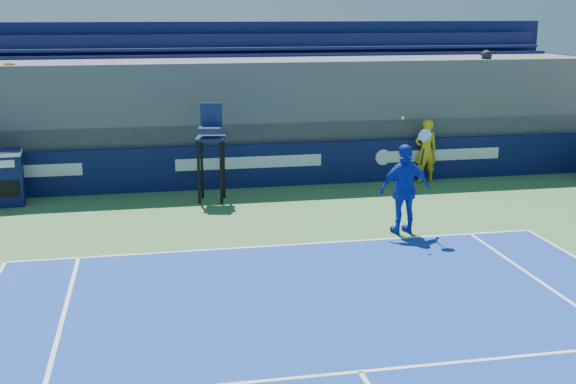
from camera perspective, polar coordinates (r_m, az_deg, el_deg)
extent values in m
imported|color=gold|center=(20.66, 10.83, 3.22)|extent=(0.66, 0.45, 1.78)
cube|color=white|center=(14.94, -0.28, -4.22)|extent=(10.97, 0.07, 0.00)
cube|color=white|center=(10.03, 5.74, -13.94)|extent=(8.23, 0.07, 0.00)
cube|color=#0B1343|center=(19.77, -3.10, 2.06)|extent=(20.40, 0.20, 1.20)
cube|color=white|center=(19.75, -20.57, 1.52)|extent=(3.20, 0.01, 0.32)
cube|color=white|center=(19.64, -3.06, 2.34)|extent=(4.00, 0.01, 0.32)
cube|color=white|center=(21.09, 11.92, 2.88)|extent=(3.60, 0.01, 0.32)
cylinder|color=white|center=(20.50, 7.53, 2.74)|extent=(0.44, 0.01, 0.44)
cube|color=black|center=(18.90, -21.25, 0.24)|extent=(0.55, 0.07, 0.40)
cylinder|color=black|center=(18.12, -7.06, 1.51)|extent=(0.08, 0.08, 1.60)
cylinder|color=black|center=(18.04, -5.30, 1.50)|extent=(0.08, 0.08, 1.60)
cylinder|color=black|center=(18.66, -6.82, 1.88)|extent=(0.08, 0.08, 1.60)
cylinder|color=black|center=(18.59, -5.11, 1.88)|extent=(0.08, 0.08, 1.60)
cube|color=#0E1647|center=(18.19, -6.14, 4.25)|extent=(0.83, 0.83, 0.06)
cube|color=navy|center=(18.05, -6.20, 4.98)|extent=(0.63, 0.56, 0.08)
cube|color=#152150|center=(18.36, -6.08, 6.08)|extent=(0.55, 0.18, 0.60)
imported|color=#152EB1|center=(15.72, 9.22, 0.22)|extent=(1.20, 0.61, 1.97)
cylinder|color=black|center=(15.66, 10.58, 2.75)|extent=(0.04, 0.15, 0.39)
torus|color=silver|center=(15.51, 10.76, 4.44)|extent=(0.30, 0.12, 0.29)
cylinder|color=silver|center=(15.51, 10.76, 4.44)|extent=(0.25, 0.09, 0.24)
sphere|color=#CBD930|center=(15.28, 9.06, 5.77)|extent=(0.07, 0.07, 0.07)
cube|color=#56575C|center=(21.43, -3.85, 5.96)|extent=(20.40, 3.60, 3.38)
cube|color=#56575C|center=(20.14, -3.35, 4.82)|extent=(20.40, 0.90, 0.55)
cube|color=#14194B|center=(19.97, -3.33, 6.12)|extent=(20.00, 0.45, 0.08)
cube|color=#14194B|center=(20.19, -3.44, 6.78)|extent=(20.00, 0.06, 0.45)
cube|color=#56575C|center=(20.94, -3.71, 6.69)|extent=(20.40, 0.90, 0.55)
cube|color=#14194B|center=(20.79, -3.69, 7.96)|extent=(20.00, 0.45, 0.08)
cube|color=#14194B|center=(21.02, -3.79, 8.57)|extent=(20.00, 0.06, 0.45)
cube|color=#56575C|center=(21.77, -4.04, 8.43)|extent=(20.40, 0.90, 0.55)
cube|color=#14194B|center=(21.63, -4.03, 9.65)|extent=(20.00, 0.45, 0.08)
cube|color=#14194B|center=(21.86, -4.12, 10.22)|extent=(20.00, 0.06, 0.45)
cube|color=#56575C|center=(22.61, -4.35, 10.03)|extent=(20.40, 0.90, 0.55)
cube|color=#14194B|center=(22.49, -4.34, 11.22)|extent=(20.00, 0.45, 0.08)
cube|color=#14194B|center=(22.72, -4.43, 11.75)|extent=(20.00, 0.06, 0.45)
cube|color=#0C1647|center=(23.29, -4.48, 7.86)|extent=(20.80, 0.30, 4.40)
cube|color=#0C1647|center=(24.92, 20.63, 6.26)|extent=(0.30, 3.90, 3.40)
imported|color=gold|center=(20.07, -21.09, 7.15)|extent=(0.83, 0.65, 1.68)
imported|color=white|center=(19.77, -11.28, 7.62)|extent=(1.06, 0.63, 1.61)
imported|color=black|center=(21.98, 15.19, 8.36)|extent=(0.76, 0.58, 1.86)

